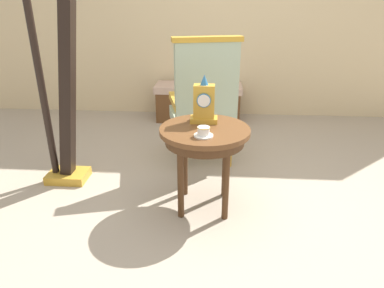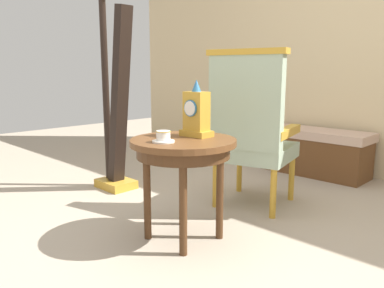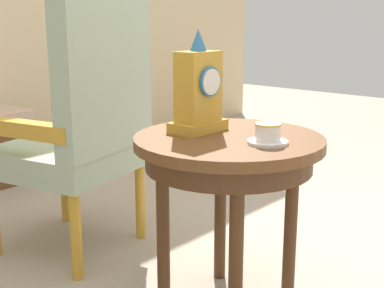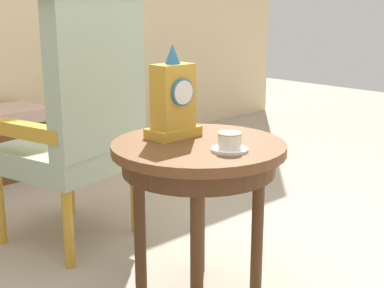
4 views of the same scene
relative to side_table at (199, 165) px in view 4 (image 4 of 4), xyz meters
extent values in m
cylinder|color=brown|center=(0.00, 0.00, 0.06)|extent=(0.62, 0.62, 0.03)
cylinder|color=#482B16|center=(0.00, 0.00, 0.01)|extent=(0.54, 0.54, 0.07)
cylinder|color=#482B16|center=(0.15, 0.15, -0.24)|extent=(0.04, 0.04, 0.57)
cylinder|color=#482B16|center=(-0.15, 0.15, -0.24)|extent=(0.04, 0.04, 0.57)
cylinder|color=#482B16|center=(-0.15, -0.15, -0.24)|extent=(0.04, 0.04, 0.57)
cylinder|color=#482B16|center=(0.15, -0.15, -0.24)|extent=(0.04, 0.04, 0.57)
cylinder|color=white|center=(0.00, -0.15, 0.09)|extent=(0.12, 0.12, 0.01)
cylinder|color=white|center=(0.00, -0.15, 0.12)|extent=(0.08, 0.08, 0.05)
torus|color=gold|center=(0.00, -0.15, 0.14)|extent=(0.08, 0.08, 0.00)
cube|color=gold|center=(-0.01, 0.12, 0.10)|extent=(0.19, 0.11, 0.04)
cube|color=gold|center=(-0.01, 0.12, 0.23)|extent=(0.14, 0.09, 0.23)
cylinder|color=teal|center=(-0.01, 0.07, 0.25)|extent=(0.10, 0.01, 0.10)
cylinder|color=white|center=(-0.01, 0.06, 0.25)|extent=(0.08, 0.00, 0.08)
cone|color=teal|center=(-0.01, 0.12, 0.38)|extent=(0.06, 0.06, 0.07)
cube|color=#9EB299|center=(-0.06, 0.82, -0.12)|extent=(0.63, 0.63, 0.11)
cube|color=#9EB299|center=(-0.01, 0.60, 0.25)|extent=(0.53, 0.21, 0.64)
cube|color=gold|center=(0.16, 0.87, 0.04)|extent=(0.18, 0.47, 0.06)
cube|color=gold|center=(-0.29, 0.76, 0.04)|extent=(0.18, 0.47, 0.06)
cylinder|color=gold|center=(0.10, 1.08, -0.35)|extent=(0.04, 0.04, 0.35)
cylinder|color=gold|center=(-0.33, 0.98, -0.35)|extent=(0.04, 0.04, 0.35)
cylinder|color=gold|center=(0.20, 0.66, -0.35)|extent=(0.04, 0.04, 0.35)
cylinder|color=gold|center=(-0.22, 0.55, -0.35)|extent=(0.04, 0.04, 0.35)
camera|label=1|loc=(0.07, -2.20, 0.90)|focal=32.64mm
camera|label=2|loc=(1.55, -1.52, 0.46)|focal=35.80mm
camera|label=3|loc=(-1.30, -1.00, 0.46)|focal=48.84mm
camera|label=4|loc=(-1.26, -1.32, 0.55)|focal=50.31mm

